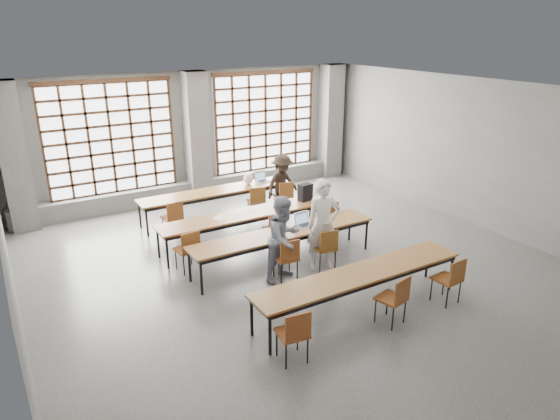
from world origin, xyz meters
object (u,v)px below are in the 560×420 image
object	(u,v)px
desk_row_c	(284,235)
green_box	(280,229)
chair_near_right	(451,276)
plastic_bag	(248,179)
chair_front_right	(326,245)
laptop_back	(262,179)
chair_mid_right	(328,215)
laptop_front	(304,222)
desk_row_d	(360,276)
chair_front_left	(287,255)
student_back	(282,184)
desk_row_b	(246,216)
chair_back_left	(173,215)
desk_row_a	(218,193)
backpack	(305,192)
chair_back_right	(284,194)
student_male	(323,225)
chair_near_left	(294,331)
phone	(294,231)
chair_mid_left	(188,247)
chair_mid_centre	(275,227)
chair_near_mid	(396,296)
student_female	(284,238)
mouse	(323,222)
red_pouch	(292,330)
chair_back_mid	(257,199)

from	to	relation	value
desk_row_c	green_box	xyz separation A→B (m)	(-0.05, 0.08, 0.11)
chair_near_right	plastic_bag	world-z (taller)	plastic_bag
chair_front_right	laptop_back	size ratio (longest dim) A/B	2.18
chair_mid_right	laptop_front	world-z (taller)	laptop_front
desk_row_d	laptop_front	xyz separation A→B (m)	(0.35, 2.28, 0.13)
chair_front_left	student_back	world-z (taller)	student_back
chair_front_left	chair_near_right	world-z (taller)	same
chair_front_right	laptop_back	xyz separation A→B (m)	(0.71, 3.89, 0.25)
desk_row_c	laptop_front	world-z (taller)	laptop_front
desk_row_b	chair_back_left	bearing A→B (deg)	136.40
desk_row_a	backpack	distance (m)	2.32
desk_row_a	desk_row_d	world-z (taller)	same
chair_back_right	chair_near_right	xyz separation A→B (m)	(0.15, -5.32, 0.00)
desk_row_d	student_male	size ratio (longest dim) A/B	2.16
chair_near_left	phone	xyz separation A→B (m)	(1.70, 2.70, 0.20)
chair_mid_left	chair_front_right	bearing A→B (deg)	-29.31
desk_row_c	chair_mid_centre	world-z (taller)	chair_mid_centre
chair_back_left	chair_back_right	world-z (taller)	same
chair_mid_right	desk_row_b	bearing A→B (deg)	160.61
chair_near_mid	backpack	xyz separation A→B (m)	(1.01, 4.17, 0.39)
student_female	chair_front_left	bearing A→B (deg)	-112.87
desk_row_c	chair_front_right	bearing A→B (deg)	-46.83
chair_mid_right	mouse	bearing A→B (deg)	-132.14
laptop_back	backpack	xyz separation A→B (m)	(0.12, -1.88, 0.14)
chair_mid_centre	student_back	size ratio (longest dim) A/B	0.57
student_back	laptop_back	size ratio (longest dim) A/B	3.81
chair_mid_right	red_pouch	bearing A→B (deg)	-132.32
chair_back_right	chair_front_left	bearing A→B (deg)	-120.47
chair_mid_left	chair_mid_right	world-z (taller)	same
desk_row_a	chair_near_right	size ratio (longest dim) A/B	4.55
desk_row_c	phone	size ratio (longest dim) A/B	30.77
chair_back_right	green_box	xyz separation A→B (m)	(-1.60, -2.44, 0.24)
mouse	green_box	size ratio (longest dim) A/B	0.39
chair_mid_left	chair_near_left	bearing A→B (deg)	-85.90
chair_near_right	red_pouch	distance (m)	3.21
student_female	laptop_front	xyz separation A→B (m)	(0.84, 0.61, -0.04)
green_box	backpack	world-z (taller)	backpack
chair_back_right	chair_mid_centre	distance (m)	2.26
chair_mid_right	laptop_front	bearing A→B (deg)	-150.85
desk_row_d	green_box	distance (m)	2.26
student_male	laptop_back	distance (m)	3.83
chair_front_left	laptop_front	size ratio (longest dim) A/B	2.27
chair_mid_centre	chair_mid_left	bearing A→B (deg)	-179.99
chair_back_mid	plastic_bag	xyz separation A→B (m)	(0.12, 0.68, 0.34)
green_box	student_male	bearing A→B (deg)	-41.74
laptop_back	mouse	xyz separation A→B (m)	(-0.35, -3.28, -0.04)
chair_mid_centre	backpack	xyz separation A→B (m)	(1.21, 0.68, 0.39)
desk_row_c	chair_mid_left	xyz separation A→B (m)	(-1.77, 0.70, -0.13)
desk_row_a	chair_mid_left	xyz separation A→B (m)	(-1.73, -2.45, -0.13)
laptop_back	chair_mid_centre	bearing A→B (deg)	-113.02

